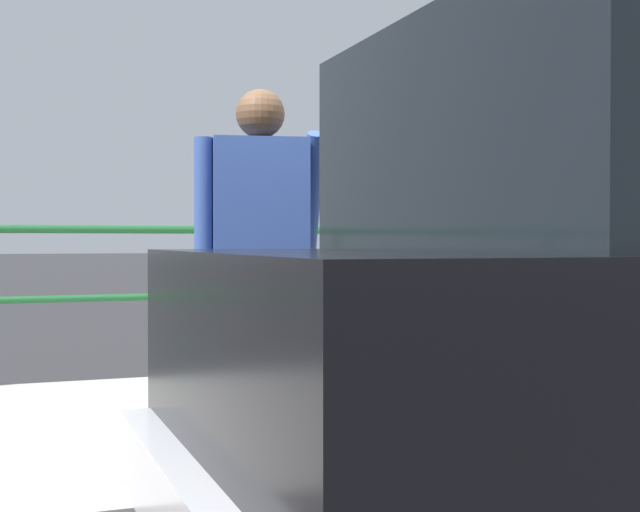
{
  "coord_description": "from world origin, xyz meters",
  "views": [
    {
      "loc": [
        -1.72,
        -3.43,
        1.18
      ],
      "look_at": [
        -0.22,
        0.5,
        1.11
      ],
      "focal_mm": 49.27,
      "sensor_mm": 36.0,
      "label": 1
    }
  ],
  "objects": [
    {
      "name": "sidewalk_curb",
      "position": [
        0.0,
        1.64,
        0.07
      ],
      "size": [
        36.0,
        3.29,
        0.14
      ],
      "primitive_type": "cube",
      "color": "#ADA8A0",
      "rests_on": "ground"
    },
    {
      "name": "ground_plane",
      "position": [
        0.0,
        0.0,
        0.0
      ],
      "size": [
        160.0,
        160.0,
        0.0
      ],
      "primitive_type": "plane",
      "color": "#2B2B2D"
    },
    {
      "name": "background_railing",
      "position": [
        -0.0,
        3.17,
        0.96
      ],
      "size": [
        24.06,
        0.06,
        1.15
      ],
      "color": "#1E602D",
      "rests_on": "sidewalk_curb"
    },
    {
      "name": "parking_meter",
      "position": [
        0.11,
        0.53,
        1.22
      ],
      "size": [
        0.16,
        0.17,
        1.52
      ],
      "rotation": [
        0.0,
        0.0,
        3.15
      ],
      "color": "slate",
      "rests_on": "sidewalk_curb"
    },
    {
      "name": "pedestrian_at_meter",
      "position": [
        -0.47,
        0.65,
        1.16
      ],
      "size": [
        0.69,
        0.41,
        1.77
      ],
      "rotation": [
        0.0,
        0.0,
        -0.2
      ],
      "color": "brown",
      "rests_on": "sidewalk_curb"
    }
  ]
}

